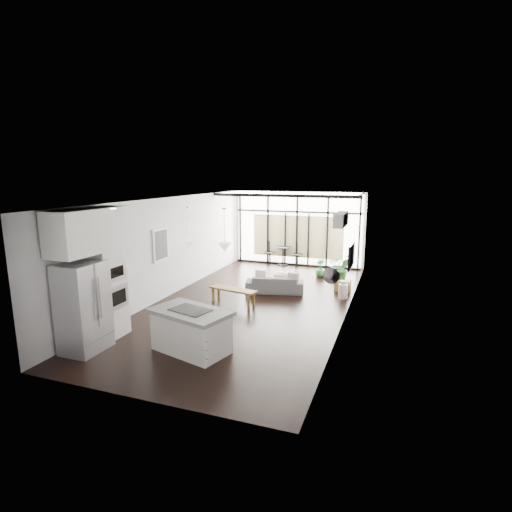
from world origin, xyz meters
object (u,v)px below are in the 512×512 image
Objects in this scene: milk_can at (343,289)px; tv at (351,255)px; pouf at (281,279)px; sofa at (275,281)px; island at (191,331)px; console_bench at (233,296)px; fridge at (83,307)px.

tv is at bearing -53.82° from milk_can.
pouf is at bearing 155.77° from tv.
sofa reaches higher than pouf.
island reaches higher than sofa.
console_bench is 3.11m from milk_can.
island is 2.14m from fridge.
milk_can is (2.35, 4.48, -0.17)m from island.
tv is (2.20, -0.21, 0.97)m from sofa.
milk_can is 1.10m from tv.
sofa is 1.99m from milk_can.
island is at bearing -121.48° from tv.
island is 1.16× the size of console_bench.
sofa is at bearing 100.84° from island.
sofa is 2.41m from tv.
fridge reaches higher than milk_can.
milk_can reaches higher than pouf.
island is at bearing 18.43° from fridge.
fridge reaches higher than sofa.
sofa is 1.62m from console_bench.
sofa is at bearing 65.09° from fridge.
milk_can is at bearing 49.81° from fridge.
sofa is 3.40× the size of pouf.
console_bench is 3.35m from tv.
pouf is 0.97× the size of milk_can.
tv is at bearing -24.23° from pouf.
milk_can is at bearing -19.52° from pouf.
milk_can is at bearing 126.18° from tv.
fridge is at bearing -111.65° from pouf.
island is 5.06m from milk_can.
fridge is 1.62× the size of tv.
fridge is at bearing 50.89° from sofa.
fridge is 1.33× the size of console_bench.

